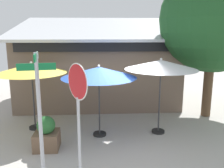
# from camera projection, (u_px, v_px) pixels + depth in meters

# --- Properties ---
(ground_plane) EXTENTS (28.00, 28.00, 0.10)m
(ground_plane) POSITION_uv_depth(u_px,v_px,m) (120.00, 141.00, 7.95)
(ground_plane) COLOR #ADA8A0
(cafe_building) EXTENTS (7.74, 5.29, 4.22)m
(cafe_building) POSITION_uv_depth(u_px,v_px,m) (98.00, 67.00, 12.27)
(cafe_building) COLOR #705B4C
(cafe_building) RESTS_ON ground
(street_sign_post) EXTENTS (0.84, 0.90, 3.01)m
(street_sign_post) POSITION_uv_depth(u_px,v_px,m) (39.00, 104.00, 5.57)
(street_sign_post) COLOR #A8AAB2
(street_sign_post) RESTS_ON ground
(stop_sign) EXTENTS (0.48, 0.71, 2.78)m
(stop_sign) POSITION_uv_depth(u_px,v_px,m) (78.00, 99.00, 5.51)
(stop_sign) COLOR #A8AAB2
(stop_sign) RESTS_ON ground
(patio_umbrella_mustard_left) EXTENTS (2.43, 2.43, 2.45)m
(patio_umbrella_mustard_left) POSITION_uv_depth(u_px,v_px,m) (31.00, 69.00, 8.38)
(patio_umbrella_mustard_left) COLOR black
(patio_umbrella_mustard_left) RESTS_ON ground
(patio_umbrella_royal_blue_center) EXTENTS (2.45, 2.45, 2.42)m
(patio_umbrella_royal_blue_center) POSITION_uv_depth(u_px,v_px,m) (99.00, 73.00, 7.82)
(patio_umbrella_royal_blue_center) COLOR black
(patio_umbrella_royal_blue_center) RESTS_ON ground
(patio_umbrella_ivory_right) EXTENTS (2.41, 2.41, 2.61)m
(patio_umbrella_ivory_right) POSITION_uv_depth(u_px,v_px,m) (161.00, 65.00, 8.00)
(patio_umbrella_ivory_right) COLOR black
(patio_umbrella_ivory_right) RESTS_ON ground
(shade_tree) EXTENTS (4.41, 4.15, 6.00)m
(shade_tree) POSITION_uv_depth(u_px,v_px,m) (219.00, 21.00, 9.33)
(shade_tree) COLOR brown
(shade_tree) RESTS_ON ground
(sidewalk_planter) EXTENTS (0.72, 0.72, 1.02)m
(sidewalk_planter) POSITION_uv_depth(u_px,v_px,m) (47.00, 135.00, 7.24)
(sidewalk_planter) COLOR brown
(sidewalk_planter) RESTS_ON ground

